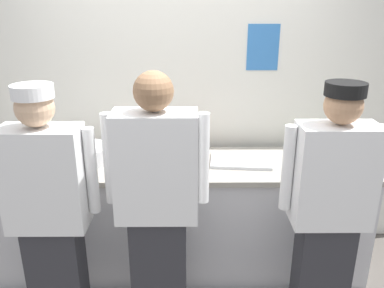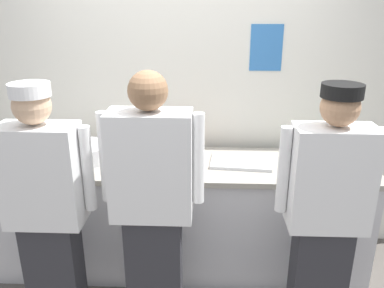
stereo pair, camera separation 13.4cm
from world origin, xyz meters
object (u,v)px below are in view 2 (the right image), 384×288
at_px(squeeze_bottle_secondary, 325,148).
at_px(ramekin_orange_sauce, 125,164).
at_px(mixing_bowl_steel, 85,152).
at_px(sheet_tray, 241,162).
at_px(chef_far_right, 326,212).
at_px(squeeze_bottle_primary, 171,151).
at_px(squeeze_bottle_spare, 192,148).
at_px(chef_near_left, 47,208).
at_px(chef_center, 152,204).
at_px(ramekin_yellow_sauce, 300,165).
at_px(plate_stack_front, 29,155).
at_px(ramekin_green_sauce, 341,158).

relative_size(squeeze_bottle_secondary, ramekin_orange_sauce, 2.21).
relative_size(mixing_bowl_steel, sheet_tray, 0.84).
relative_size(chef_far_right, squeeze_bottle_secondary, 8.50).
distance_m(squeeze_bottle_primary, ramekin_orange_sauce, 0.36).
relative_size(squeeze_bottle_secondary, squeeze_bottle_spare, 1.08).
bearing_deg(chef_near_left, chef_center, 2.74).
relative_size(chef_center, ramekin_yellow_sauce, 18.56).
bearing_deg(chef_center, ramekin_yellow_sauce, 29.99).
height_order(mixing_bowl_steel, squeeze_bottle_primary, squeeze_bottle_primary).
distance_m(plate_stack_front, squeeze_bottle_secondary, 2.28).
distance_m(sheet_tray, ramekin_green_sauce, 0.78).
height_order(chef_far_right, squeeze_bottle_secondary, chef_far_right).
distance_m(sheet_tray, squeeze_bottle_spare, 0.39).
relative_size(squeeze_bottle_spare, ramekin_orange_sauce, 2.05).
bearing_deg(ramekin_yellow_sauce, chef_far_right, -86.75).
distance_m(plate_stack_front, ramekin_green_sauce, 2.41).
distance_m(chef_center, squeeze_bottle_primary, 0.66).
bearing_deg(squeeze_bottle_primary, squeeze_bottle_spare, 31.14).
relative_size(chef_near_left, ramekin_green_sauce, 15.97).
bearing_deg(ramekin_orange_sauce, chef_near_left, -121.83).
height_order(plate_stack_front, squeeze_bottle_secondary, squeeze_bottle_secondary).
relative_size(ramekin_yellow_sauce, ramekin_green_sauce, 0.90).
bearing_deg(chef_near_left, ramekin_yellow_sauce, 20.35).
distance_m(chef_near_left, squeeze_bottle_primary, 0.99).
bearing_deg(mixing_bowl_steel, chef_near_left, -92.72).
bearing_deg(squeeze_bottle_primary, chef_near_left, -135.75).
xyz_separation_m(mixing_bowl_steel, squeeze_bottle_spare, (0.82, 0.07, 0.02)).
distance_m(mixing_bowl_steel, ramekin_green_sauce, 1.97).
distance_m(chef_far_right, ramekin_green_sauce, 0.82).
bearing_deg(sheet_tray, chef_near_left, -150.62).
xyz_separation_m(squeeze_bottle_primary, squeeze_bottle_spare, (0.15, 0.09, -0.01)).
distance_m(chef_near_left, squeeze_bottle_spare, 1.16).
bearing_deg(chef_near_left, sheet_tray, 29.38).
height_order(chef_near_left, ramekin_green_sauce, chef_near_left).
bearing_deg(squeeze_bottle_secondary, squeeze_bottle_primary, -174.12).
relative_size(plate_stack_front, squeeze_bottle_spare, 1.19).
relative_size(squeeze_bottle_primary, squeeze_bottle_spare, 1.09).
relative_size(chef_center, plate_stack_front, 8.00).
bearing_deg(ramekin_yellow_sauce, squeeze_bottle_secondary, 40.27).
relative_size(chef_center, squeeze_bottle_primary, 8.78).
bearing_deg(chef_center, chef_far_right, -0.41).
relative_size(plate_stack_front, sheet_tray, 0.48).
distance_m(squeeze_bottle_secondary, ramekin_orange_sauce, 1.53).
bearing_deg(squeeze_bottle_secondary, ramekin_green_sauce, -10.52).
bearing_deg(chef_center, squeeze_bottle_secondary, 32.07).
bearing_deg(ramekin_orange_sauce, sheet_tray, 7.11).
height_order(sheet_tray, squeeze_bottle_primary, squeeze_bottle_primary).
bearing_deg(plate_stack_front, ramekin_orange_sauce, -8.24).
relative_size(chef_center, chef_far_right, 1.04).
bearing_deg(ramekin_green_sauce, mixing_bowl_steel, -177.66).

